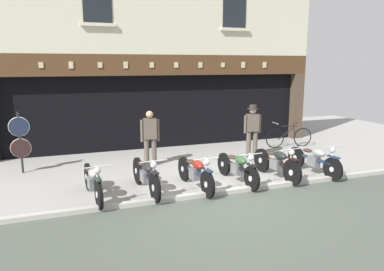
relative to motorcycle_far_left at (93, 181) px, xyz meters
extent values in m
cube|color=#979691|center=(2.87, 4.22, -0.47)|extent=(23.60, 10.00, 0.08)
cube|color=#ADAAA0|center=(2.87, -0.70, -0.42)|extent=(23.60, 0.16, 0.18)
cube|color=black|center=(2.87, 6.52, 0.87)|extent=(10.67, 4.00, 2.60)
cube|color=#4C3D2D|center=(8.45, 4.40, 0.87)|extent=(0.44, 0.36, 2.60)
cube|color=black|center=(2.87, 4.77, 1.00)|extent=(10.20, 0.03, 2.18)
cube|color=#4D321C|center=(2.87, 4.34, 2.52)|extent=(11.60, 0.24, 0.70)
cube|color=#C6B789|center=(-1.04, 4.20, 2.52)|extent=(0.14, 0.03, 0.17)
cube|color=#C6B789|center=(-0.16, 4.20, 2.52)|extent=(0.14, 0.03, 0.22)
cube|color=#C6B789|center=(0.73, 4.20, 2.52)|extent=(0.14, 0.03, 0.18)
cube|color=#C6B789|center=(1.55, 4.20, 2.52)|extent=(0.14, 0.03, 0.22)
cube|color=#C6B789|center=(2.43, 4.20, 2.52)|extent=(0.14, 0.03, 0.18)
cube|color=#C6B789|center=(3.30, 4.20, 2.52)|extent=(0.14, 0.03, 0.18)
cube|color=#C6B789|center=(4.20, 4.20, 2.52)|extent=(0.14, 0.03, 0.19)
cube|color=#C6B789|center=(5.08, 4.20, 2.52)|extent=(0.14, 0.03, 0.17)
cube|color=#C6B789|center=(5.90, 4.20, 2.52)|extent=(0.14, 0.03, 0.22)
cube|color=#C6B789|center=(6.80, 4.20, 2.52)|extent=(0.14, 0.03, 0.21)
cube|color=beige|center=(2.87, 4.42, 4.48)|extent=(11.60, 0.40, 3.20)
cube|color=black|center=(0.73, 4.20, 4.48)|extent=(0.90, 0.02, 1.30)
cube|color=beige|center=(0.73, 4.17, 3.78)|extent=(1.10, 0.12, 0.10)
cube|color=black|center=(5.49, 4.20, 4.48)|extent=(0.90, 0.02, 1.30)
cube|color=beige|center=(5.49, 4.17, 3.78)|extent=(1.10, 0.12, 0.10)
cylinder|color=black|center=(0.05, -0.65, -0.10)|extent=(0.12, 0.65, 0.65)
cylinder|color=silver|center=(0.05, -0.65, -0.10)|extent=(0.11, 0.15, 0.14)
cylinder|color=black|center=(-0.06, 0.70, -0.10)|extent=(0.13, 0.65, 0.65)
cylinder|color=silver|center=(-0.06, 0.70, -0.10)|extent=(0.12, 0.15, 0.14)
cube|color=#20372A|center=(0.00, 0.02, 0.02)|extent=(0.17, 1.25, 0.07)
cube|color=slate|center=(0.00, 0.02, -0.05)|extent=(0.23, 0.34, 0.26)
ellipsoid|color=gray|center=(0.01, -0.14, 0.22)|extent=(0.26, 0.48, 0.20)
ellipsoid|color=#38281E|center=(-0.02, 0.26, 0.20)|extent=(0.22, 0.32, 0.10)
cube|color=#20372A|center=(0.05, -0.65, 0.24)|extent=(0.13, 0.37, 0.04)
sphere|color=silver|center=(0.05, -0.59, 0.40)|extent=(0.15, 0.15, 0.15)
cylinder|color=silver|center=(0.05, -0.59, 0.48)|extent=(0.62, 0.08, 0.02)
cylinder|color=silver|center=(0.05, -0.61, 0.19)|extent=(0.06, 0.25, 0.62)
cylinder|color=black|center=(1.25, -0.67, -0.09)|extent=(0.11, 0.68, 0.67)
cylinder|color=silver|center=(1.25, -0.67, -0.09)|extent=(0.11, 0.15, 0.15)
cylinder|color=black|center=(1.16, 0.74, -0.09)|extent=(0.12, 0.68, 0.67)
cylinder|color=silver|center=(1.16, 0.74, -0.09)|extent=(0.12, 0.15, 0.15)
cube|color=black|center=(1.20, 0.03, 0.03)|extent=(0.15, 1.30, 0.07)
cube|color=slate|center=(1.20, 0.03, -0.04)|extent=(0.22, 0.33, 0.26)
ellipsoid|color=black|center=(1.21, -0.13, 0.23)|extent=(0.25, 0.47, 0.20)
ellipsoid|color=#38281E|center=(1.19, 0.29, 0.21)|extent=(0.22, 0.31, 0.10)
cube|color=black|center=(1.25, -0.67, 0.27)|extent=(0.12, 0.37, 0.04)
sphere|color=silver|center=(1.24, -0.61, 0.41)|extent=(0.15, 0.15, 0.15)
cylinder|color=silver|center=(1.24, -0.61, 0.49)|extent=(0.62, 0.06, 0.02)
cylinder|color=silver|center=(1.24, -0.63, 0.20)|extent=(0.05, 0.26, 0.61)
cylinder|color=black|center=(2.44, -0.78, -0.11)|extent=(0.11, 0.63, 0.63)
cylinder|color=silver|center=(2.44, -0.78, -0.11)|extent=(0.11, 0.14, 0.14)
cylinder|color=black|center=(2.34, 0.58, -0.11)|extent=(0.12, 0.63, 0.63)
cylinder|color=silver|center=(2.34, 0.58, -0.11)|extent=(0.12, 0.15, 0.14)
cube|color=#20304A|center=(2.39, -0.10, 0.01)|extent=(0.16, 1.26, 0.07)
cube|color=slate|center=(2.39, -0.10, -0.06)|extent=(0.22, 0.33, 0.26)
ellipsoid|color=maroon|center=(2.40, -0.26, 0.21)|extent=(0.25, 0.47, 0.20)
ellipsoid|color=#38281E|center=(2.37, 0.14, 0.19)|extent=(0.22, 0.31, 0.10)
cube|color=#20304A|center=(2.44, -0.78, 0.22)|extent=(0.13, 0.37, 0.04)
sphere|color=silver|center=(2.43, -0.72, 0.39)|extent=(0.15, 0.15, 0.15)
cylinder|color=silver|center=(2.43, -0.72, 0.47)|extent=(0.62, 0.07, 0.02)
cylinder|color=silver|center=(2.43, -0.74, 0.18)|extent=(0.05, 0.23, 0.62)
cylinder|color=black|center=(3.60, -0.73, -0.12)|extent=(0.10, 0.61, 0.61)
cylinder|color=silver|center=(3.60, -0.73, -0.12)|extent=(0.11, 0.14, 0.13)
cylinder|color=black|center=(3.52, 0.67, -0.12)|extent=(0.11, 0.61, 0.61)
cylinder|color=silver|center=(3.52, 0.67, -0.12)|extent=(0.12, 0.14, 0.13)
cube|color=black|center=(3.56, -0.03, 0.00)|extent=(0.14, 1.30, 0.07)
cube|color=slate|center=(3.56, -0.03, -0.07)|extent=(0.22, 0.33, 0.26)
ellipsoid|color=#2A522F|center=(3.57, -0.20, 0.20)|extent=(0.24, 0.47, 0.20)
ellipsoid|color=#38281E|center=(3.55, 0.23, 0.18)|extent=(0.22, 0.31, 0.10)
cube|color=black|center=(3.60, -0.73, 0.20)|extent=(0.12, 0.36, 0.04)
sphere|color=silver|center=(3.59, -0.67, 0.38)|extent=(0.15, 0.15, 0.15)
cylinder|color=silver|center=(3.59, -0.67, 0.46)|extent=(0.62, 0.06, 0.02)
cylinder|color=silver|center=(3.60, -0.69, 0.17)|extent=(0.05, 0.23, 0.62)
cylinder|color=black|center=(4.75, -0.70, -0.10)|extent=(0.12, 0.66, 0.66)
cylinder|color=silver|center=(4.75, -0.70, -0.10)|extent=(0.11, 0.15, 0.14)
cylinder|color=black|center=(4.65, 0.59, -0.10)|extent=(0.13, 0.66, 0.66)
cylinder|color=silver|center=(4.65, 0.59, -0.10)|extent=(0.12, 0.15, 0.14)
cube|color=black|center=(4.70, -0.06, 0.02)|extent=(0.16, 1.20, 0.07)
cube|color=slate|center=(4.70, -0.06, -0.05)|extent=(0.22, 0.33, 0.26)
ellipsoid|color=black|center=(4.71, -0.21, 0.22)|extent=(0.26, 0.48, 0.20)
ellipsoid|color=#38281E|center=(4.68, 0.18, 0.20)|extent=(0.22, 0.31, 0.10)
cube|color=black|center=(4.75, -0.70, 0.25)|extent=(0.13, 0.37, 0.04)
sphere|color=silver|center=(4.75, -0.64, 0.40)|extent=(0.15, 0.15, 0.15)
cylinder|color=silver|center=(4.75, -0.64, 0.48)|extent=(0.62, 0.07, 0.02)
cylinder|color=silver|center=(4.75, -0.66, 0.19)|extent=(0.06, 0.25, 0.62)
cylinder|color=black|center=(5.95, -0.76, -0.12)|extent=(0.14, 0.62, 0.61)
cylinder|color=silver|center=(5.95, -0.76, -0.12)|extent=(0.11, 0.15, 0.14)
cylinder|color=black|center=(5.80, 0.60, -0.12)|extent=(0.15, 0.62, 0.61)
cylinder|color=silver|center=(5.80, 0.60, -0.12)|extent=(0.12, 0.15, 0.14)
cube|color=#1E2F4C|center=(5.88, -0.08, 0.00)|extent=(0.21, 1.26, 0.07)
cube|color=slate|center=(5.88, -0.08, -0.07)|extent=(0.23, 0.34, 0.26)
ellipsoid|color=gray|center=(5.90, -0.24, 0.20)|extent=(0.27, 0.48, 0.20)
ellipsoid|color=#38281E|center=(5.85, 0.17, 0.18)|extent=(0.23, 0.32, 0.10)
cube|color=#1E2F4C|center=(5.95, -0.76, 0.21)|extent=(0.14, 0.37, 0.04)
sphere|color=silver|center=(5.95, -0.70, 0.38)|extent=(0.15, 0.15, 0.15)
cylinder|color=silver|center=(5.95, -0.70, 0.46)|extent=(0.62, 0.09, 0.02)
cylinder|color=silver|center=(5.95, -0.72, 0.17)|extent=(0.06, 0.26, 0.61)
cylinder|color=brown|center=(1.98, 2.29, -0.01)|extent=(0.15, 0.15, 0.83)
cylinder|color=brown|center=(1.76, 2.32, -0.01)|extent=(0.15, 0.15, 0.83)
cube|color=brown|center=(1.87, 2.31, 0.69)|extent=(0.41, 0.28, 0.61)
cube|color=white|center=(1.89, 2.42, 0.76)|extent=(0.14, 0.04, 0.34)
cube|color=#47234C|center=(1.89, 2.43, 0.75)|extent=(0.05, 0.02, 0.32)
cylinder|color=brown|center=(2.10, 2.27, 0.63)|extent=(0.09, 0.09, 0.65)
cylinder|color=brown|center=(1.64, 2.34, 0.63)|extent=(0.09, 0.09, 0.65)
sphere|color=tan|center=(1.87, 2.31, 1.11)|extent=(0.22, 0.22, 0.22)
cylinder|color=brown|center=(5.29, 2.09, 0.02)|extent=(0.15, 0.15, 0.89)
cylinder|color=brown|center=(5.07, 2.13, 0.02)|extent=(0.15, 0.15, 0.89)
cube|color=brown|center=(5.18, 2.11, 0.72)|extent=(0.42, 0.29, 0.55)
cube|color=white|center=(5.20, 2.22, 0.78)|extent=(0.14, 0.05, 0.31)
cube|color=maroon|center=(5.20, 2.24, 0.77)|extent=(0.05, 0.02, 0.29)
cylinder|color=brown|center=(5.41, 2.06, 0.67)|extent=(0.09, 0.09, 0.57)
cylinder|color=brown|center=(4.95, 2.16, 0.67)|extent=(0.09, 0.09, 0.57)
sphere|color=tan|center=(5.18, 2.11, 1.11)|extent=(0.22, 0.22, 0.22)
cylinder|color=#332D28|center=(5.18, 2.11, 1.17)|extent=(0.37, 0.37, 0.01)
cylinder|color=#332D28|center=(5.18, 2.11, 1.23)|extent=(0.23, 0.23, 0.12)
cylinder|color=#232328|center=(-1.66, 2.76, 0.43)|extent=(0.06, 0.06, 1.71)
cylinder|color=#192338|center=(-1.66, 2.74, 0.88)|extent=(0.52, 0.03, 0.52)
torus|color=silver|center=(-1.66, 2.76, 0.88)|extent=(0.54, 0.04, 0.54)
cylinder|color=black|center=(-1.66, 2.74, 0.28)|extent=(0.52, 0.03, 0.52)
torus|color=beige|center=(-1.66, 2.76, 0.28)|extent=(0.54, 0.04, 0.54)
cube|color=beige|center=(4.64, 4.62, 1.30)|extent=(0.69, 0.02, 0.90)
cube|color=#511E19|center=(4.64, 4.60, 1.65)|extent=(0.69, 0.01, 0.20)
cube|color=silver|center=(5.93, 4.62, 1.29)|extent=(0.73, 0.02, 1.09)
cube|color=#1E3323|center=(5.93, 4.60, 1.74)|extent=(0.73, 0.01, 0.20)
torus|color=black|center=(6.68, 3.10, -0.10)|extent=(0.70, 0.14, 0.70)
torus|color=black|center=(7.76, 2.94, -0.10)|extent=(0.70, 0.14, 0.70)
cylinder|color=black|center=(7.11, 3.04, 0.08)|extent=(0.63, 0.12, 0.48)
cylinder|color=black|center=(7.22, 3.02, 0.34)|extent=(0.60, 0.12, 0.03)
cylinder|color=black|center=(7.42, 2.99, 0.20)|extent=(0.13, 0.05, 0.52)
ellipsoid|color=#332319|center=(7.46, 2.99, 0.46)|extent=(0.25, 0.15, 0.06)
cylinder|color=silver|center=(6.68, 3.10, 0.46)|extent=(0.09, 0.50, 0.02)
camera|label=1|loc=(-0.60, -8.09, 2.55)|focal=34.28mm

